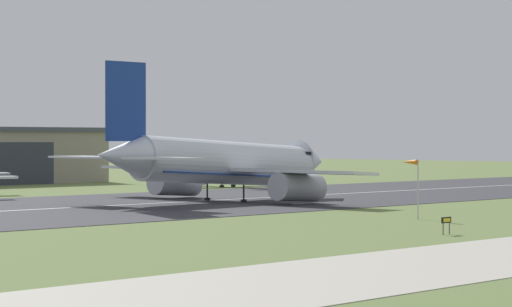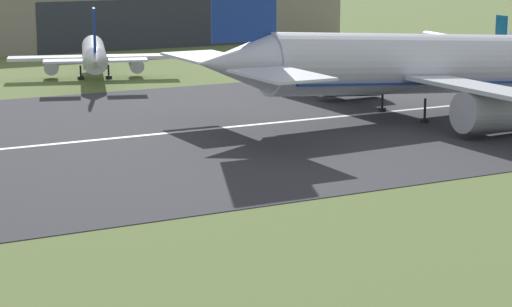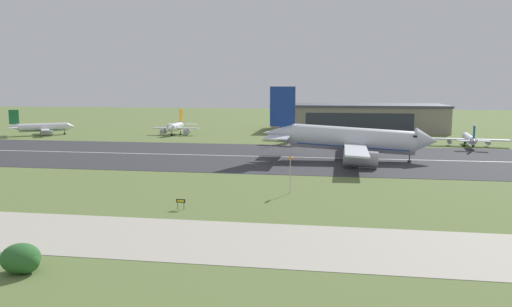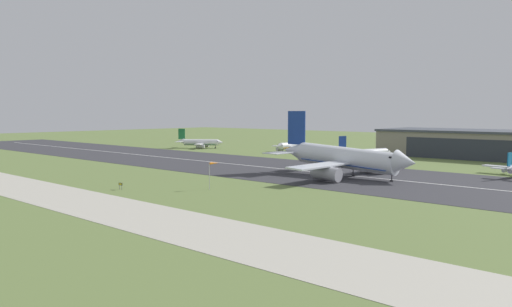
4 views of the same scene
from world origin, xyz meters
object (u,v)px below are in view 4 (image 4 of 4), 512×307
at_px(airplane_parked_east, 365,153).
at_px(windsock_pole, 214,165).
at_px(airplane_parked_west, 200,143).
at_px(airplane_parked_far_east, 289,146).
at_px(airplane_landing, 345,159).
at_px(runway_sign, 120,185).

bearing_deg(airplane_parked_east, windsock_pole, -85.65).
bearing_deg(airplane_parked_west, airplane_parked_far_east, 10.45).
xyz_separation_m(airplane_landing, windsock_pole, (-11.24, -40.30, 0.63)).
relative_size(airplane_parked_far_east, runway_sign, 11.30).
bearing_deg(windsock_pole, airplane_parked_far_east, 118.99).
relative_size(airplane_parked_west, airplane_parked_east, 0.90).
distance_m(airplane_parked_far_east, runway_sign, 119.19).
distance_m(airplane_parked_east, airplane_parked_far_east, 50.00).
relative_size(airplane_parked_east, runway_sign, 16.42).
xyz_separation_m(airplane_landing, airplane_parked_west, (-115.72, 47.69, -2.37)).
relative_size(airplane_parked_east, airplane_parked_far_east, 1.45).
xyz_separation_m(airplane_parked_west, windsock_pole, (104.47, -87.99, 3.00)).
bearing_deg(runway_sign, airplane_parked_east, 84.42).
distance_m(airplane_parked_west, airplane_parked_far_east, 51.40).
relative_size(airplane_parked_west, airplane_parked_far_east, 1.31).
relative_size(airplane_parked_west, windsock_pole, 3.66).
height_order(airplane_parked_west, runway_sign, airplane_parked_west).
xyz_separation_m(airplane_parked_east, runway_sign, (-9.55, -97.82, -1.99)).
xyz_separation_m(airplane_parked_east, airplane_parked_far_east, (-47.67, 15.10, -0.13)).
distance_m(airplane_landing, airplane_parked_east, 45.46).
height_order(airplane_landing, windsock_pole, airplane_landing).
height_order(airplane_landing, runway_sign, airplane_landing).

